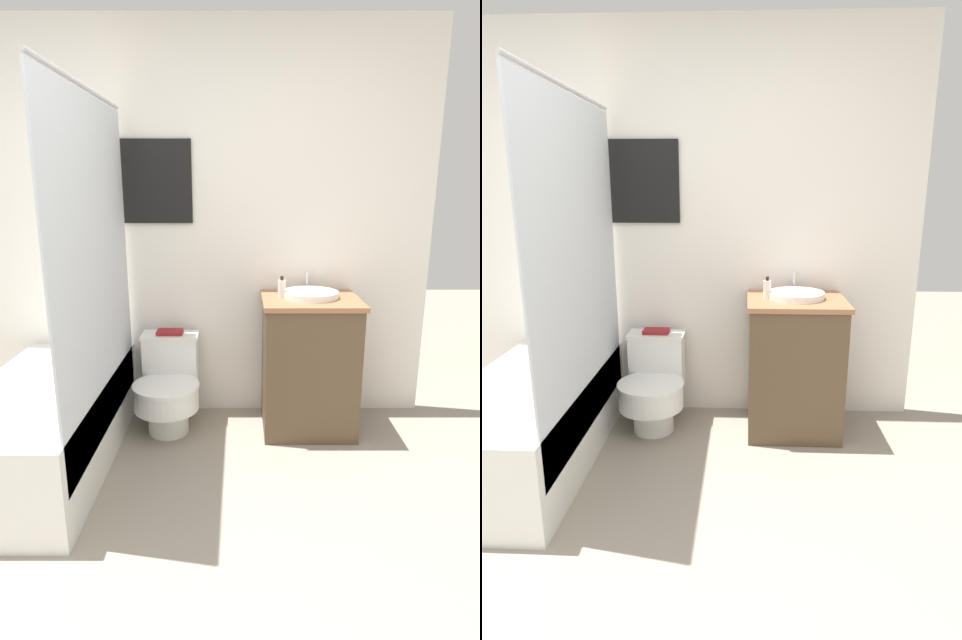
% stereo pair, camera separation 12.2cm
% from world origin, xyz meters
% --- Properties ---
extents(ground_plane, '(12.00, 12.00, 0.00)m').
position_xyz_m(ground_plane, '(0.00, 0.00, 0.00)').
color(ground_plane, gray).
extents(wall_back, '(3.15, 0.07, 2.50)m').
position_xyz_m(wall_back, '(-0.00, 1.88, 1.25)').
color(wall_back, white).
rests_on(wall_back, ground_plane).
extents(shower_area, '(0.69, 1.46, 1.98)m').
position_xyz_m(shower_area, '(-0.71, 1.12, 0.29)').
color(shower_area, white).
rests_on(shower_area, ground_plane).
extents(toilet, '(0.41, 0.56, 0.59)m').
position_xyz_m(toilet, '(-0.12, 1.57, 0.29)').
color(toilet, white).
rests_on(toilet, ground_plane).
extents(vanity, '(0.60, 0.52, 0.86)m').
position_xyz_m(vanity, '(0.77, 1.58, 0.43)').
color(vanity, brown).
rests_on(vanity, ground_plane).
extents(sink, '(0.34, 0.37, 0.13)m').
position_xyz_m(sink, '(0.77, 1.60, 0.88)').
color(sink, white).
rests_on(sink, vanity).
extents(soap_bottle, '(0.05, 0.05, 0.13)m').
position_xyz_m(soap_bottle, '(0.59, 1.59, 0.92)').
color(soap_bottle, silver).
rests_on(soap_bottle, vanity).
extents(book_on_tank, '(0.17, 0.11, 0.02)m').
position_xyz_m(book_on_tank, '(-0.12, 1.71, 0.60)').
color(book_on_tank, maroon).
rests_on(book_on_tank, toilet).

